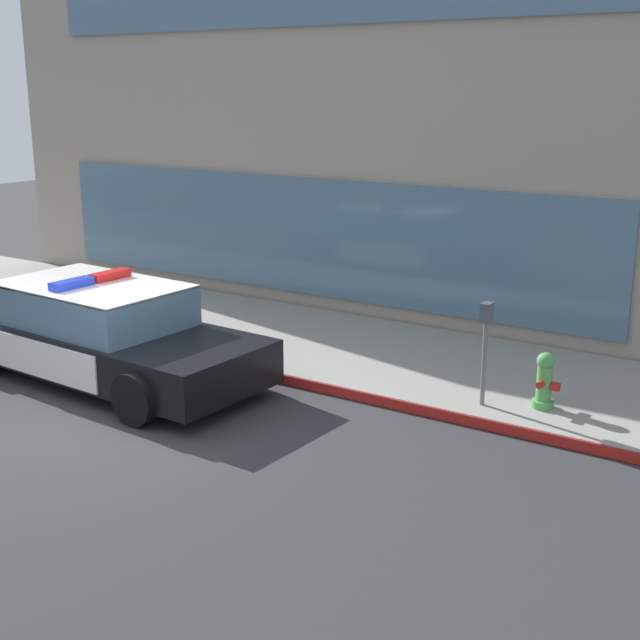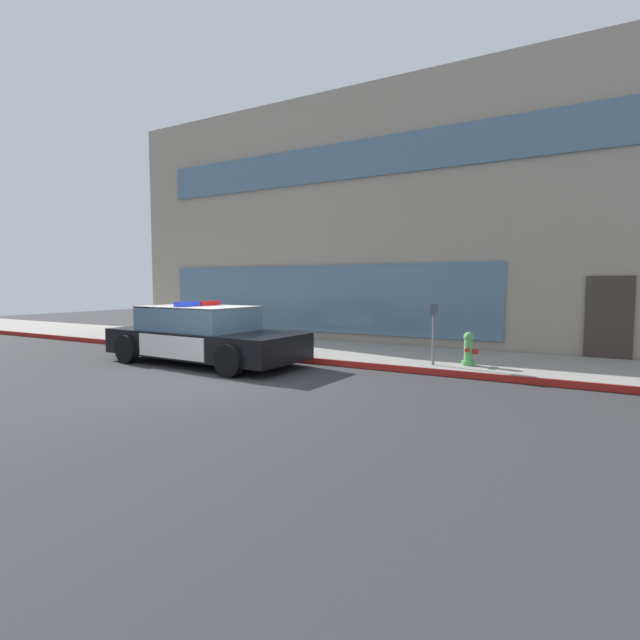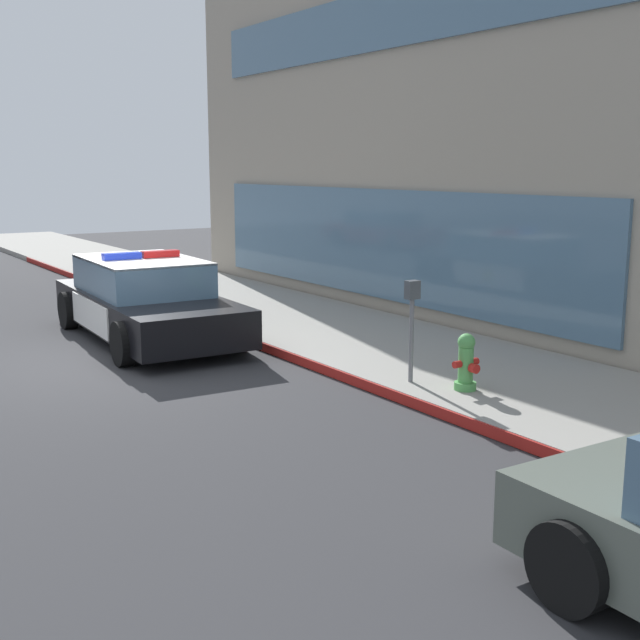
% 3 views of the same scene
% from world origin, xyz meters
% --- Properties ---
extents(ground, '(48.00, 48.00, 0.00)m').
position_xyz_m(ground, '(0.00, 0.00, 0.00)').
color(ground, '#303033').
extents(sidewalk, '(48.00, 3.34, 0.15)m').
position_xyz_m(sidewalk, '(0.00, 3.91, 0.07)').
color(sidewalk, gray).
rests_on(sidewalk, ground).
extents(curb_red_paint, '(28.80, 0.04, 0.14)m').
position_xyz_m(curb_red_paint, '(0.00, 2.22, 0.08)').
color(curb_red_paint, maroon).
rests_on(curb_red_paint, ground).
extents(storefront_building, '(19.26, 12.01, 7.78)m').
position_xyz_m(storefront_building, '(1.31, 11.59, 3.89)').
color(storefront_building, gray).
rests_on(storefront_building, ground).
extents(police_cruiser, '(5.09, 2.29, 1.49)m').
position_xyz_m(police_cruiser, '(-1.40, 1.03, 0.68)').
color(police_cruiser, black).
rests_on(police_cruiser, ground).
extents(fire_hydrant, '(0.34, 0.39, 0.73)m').
position_xyz_m(fire_hydrant, '(4.42, 2.98, 0.50)').
color(fire_hydrant, '#4C994C').
rests_on(fire_hydrant, sidewalk).
extents(parking_meter, '(0.12, 0.18, 1.34)m').
position_xyz_m(parking_meter, '(3.74, 2.65, 1.08)').
color(parking_meter, slate).
rests_on(parking_meter, sidewalk).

